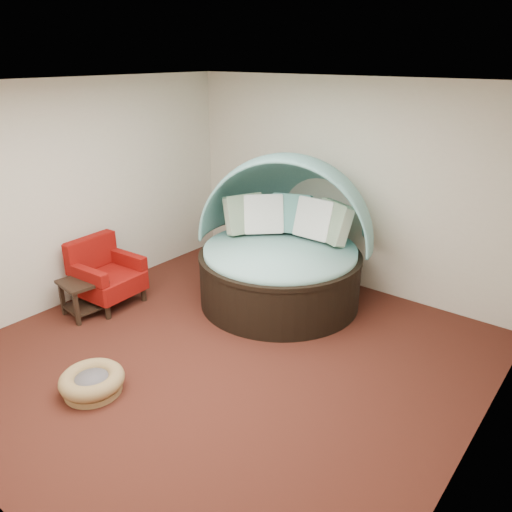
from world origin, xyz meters
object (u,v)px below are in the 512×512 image
Objects in this scene: canopy_daybed at (283,235)px; side_table at (83,293)px; red_armchair at (105,274)px; pet_basket at (92,382)px.

side_table is at bearing -152.00° from canopy_daybed.
red_armchair is at bearing -159.26° from canopy_daybed.
pet_basket is at bearing -116.45° from canopy_daybed.
canopy_daybed is 3.15× the size of red_armchair.
red_armchair is 1.59× the size of side_table.
pet_basket is 1.94m from red_armchair.
pet_basket is (-0.26, -2.79, -0.78)m from canopy_daybed.
side_table is (0.06, -0.38, -0.10)m from red_armchair.
red_armchair is (-1.72, -1.54, -0.49)m from canopy_daybed.
canopy_daybed reaches higher than side_table.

